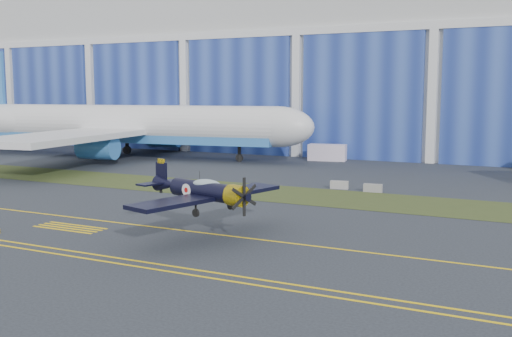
% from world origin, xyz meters
% --- Properties ---
extents(ground, '(260.00, 260.00, 0.00)m').
position_xyz_m(ground, '(0.00, 0.00, 0.00)').
color(ground, '#2C313A').
rests_on(ground, ground).
extents(grass_median, '(260.00, 10.00, 0.02)m').
position_xyz_m(grass_median, '(0.00, 14.00, 0.02)').
color(grass_median, '#475128').
rests_on(grass_median, ground).
extents(hangar, '(220.00, 45.70, 30.00)m').
position_xyz_m(hangar, '(0.00, 71.79, 14.96)').
color(hangar, silver).
rests_on(hangar, ground).
extents(taxiway_centreline, '(200.00, 0.20, 0.02)m').
position_xyz_m(taxiway_centreline, '(0.00, -5.00, 0.01)').
color(taxiway_centreline, yellow).
rests_on(taxiway_centreline, ground).
extents(edge_line_near, '(80.00, 0.20, 0.02)m').
position_xyz_m(edge_line_near, '(0.00, -14.50, 0.01)').
color(edge_line_near, yellow).
rests_on(edge_line_near, ground).
extents(edge_line_far, '(80.00, 0.20, 0.02)m').
position_xyz_m(edge_line_far, '(0.00, -13.50, 0.01)').
color(edge_line_far, yellow).
rests_on(edge_line_far, ground).
extents(hold_short_ladder, '(6.00, 2.40, 0.02)m').
position_xyz_m(hold_short_ladder, '(-18.00, -8.10, 0.01)').
color(hold_short_ladder, yellow).
rests_on(hold_short_ladder, ground).
extents(warbird, '(14.24, 15.85, 3.97)m').
position_xyz_m(warbird, '(-6.83, -6.10, 3.52)').
color(warbird, black).
rests_on(warbird, ground).
extents(jetliner, '(77.66, 68.47, 24.55)m').
position_xyz_m(jetliner, '(-46.31, 35.75, 12.28)').
color(jetliner, silver).
rests_on(jetliner, ground).
extents(shipping_container, '(6.22, 3.33, 2.56)m').
position_xyz_m(shipping_container, '(-15.24, 45.77, 1.28)').
color(shipping_container, silver).
rests_on(shipping_container, ground).
extents(cart, '(2.04, 1.48, 1.11)m').
position_xyz_m(cart, '(-60.93, 43.45, 0.55)').
color(cart, silver).
rests_on(cart, ground).
extents(barrier_a, '(2.07, 0.93, 0.90)m').
position_xyz_m(barrier_a, '(-4.72, 19.80, 0.45)').
color(barrier_a, '#979497').
rests_on(barrier_a, ground).
extents(barrier_b, '(2.04, 0.77, 0.90)m').
position_xyz_m(barrier_b, '(-0.76, 19.24, 0.45)').
color(barrier_b, gray).
rests_on(barrier_b, ground).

